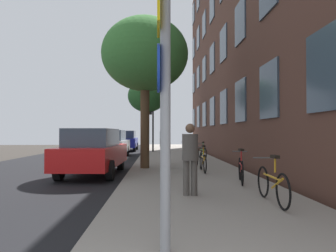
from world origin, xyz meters
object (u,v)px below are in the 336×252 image
sign_post (164,81)px  car_2 (126,140)px  bicycle_3 (194,156)px  bicycle_2 (203,161)px  traffic_light (152,118)px  bicycle_5 (185,150)px  car_0 (94,151)px  car_1 (111,144)px  tree_near (145,55)px  pedestrian_1 (165,143)px  bicycle_1 (241,169)px  pedestrian_0 (190,154)px  bicycle_0 (272,184)px  bicycle_4 (202,152)px  tree_far (147,96)px

sign_post → car_2: bearing=96.9°
bicycle_3 → bicycle_2: bearing=-89.8°
traffic_light → bicycle_3: (1.99, -8.85, -2.03)m
sign_post → bicycle_5: sign_post is taller
car_0 → car_1: same height
tree_near → pedestrian_1: 3.55m
pedestrian_1 → car_2: 12.99m
sign_post → bicycle_2: 7.50m
tree_near → bicycle_1: 6.09m
pedestrian_0 → car_1: size_ratio=0.39×
bicycle_2 → bicycle_1: bearing=-74.2°
bicycle_0 → bicycle_4: bearing=89.5°
pedestrian_0 → bicycle_0: bearing=-27.8°
tree_near → bicycle_1: (2.77, -3.61, -4.05)m
car_0 → car_2: bearing=91.1°
bicycle_5 → bicycle_2: bearing=-90.2°
bicycle_1 → bicycle_2: size_ratio=0.92×
bicycle_0 → bicycle_2: bicycle_0 is taller
pedestrian_0 → tree_far: bearing=95.3°
bicycle_5 → car_1: 4.36m
bicycle_1 → car_1: bearing=117.2°
bicycle_2 → bicycle_5: bicycle_2 is taller
pedestrian_0 → car_1: bearing=106.8°
bicycle_3 → pedestrian_1: size_ratio=1.06×
sign_post → pedestrian_0: sign_post is taller
traffic_light → pedestrian_1: 9.99m
bicycle_2 → pedestrian_1: 2.00m
bicycle_1 → bicycle_2: 2.49m
bicycle_1 → car_0: 5.19m
bicycle_1 → bicycle_4: size_ratio=0.98×
sign_post → bicycle_2: size_ratio=2.03×
pedestrian_0 → car_2: pedestrian_0 is taller
bicycle_5 → car_2: size_ratio=0.41×
bicycle_4 → bicycle_0: bearing=-90.5°
bicycle_3 → bicycle_4: bicycle_3 is taller
tree_far → pedestrian_1: (1.01, -10.02, -3.06)m
tree_far → car_1: bearing=-115.8°
pedestrian_1 → car_0: size_ratio=0.38×
bicycle_0 → bicycle_5: 12.01m
tree_far → bicycle_5: tree_far is taller
tree_near → bicycle_4: tree_near is taller
bicycle_2 → bicycle_3: bicycle_3 is taller
bicycle_0 → bicycle_5: bicycle_0 is taller
bicycle_1 → car_2: (-4.80, 16.47, 0.35)m
sign_post → bicycle_3: sign_post is taller
car_0 → car_1: (-0.46, 7.20, -0.00)m
bicycle_4 → bicycle_1: bearing=-90.2°
car_0 → bicycle_0: bearing=-47.6°
traffic_light → bicycle_1: bearing=-78.9°
car_1 → car_2: bearing=88.4°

